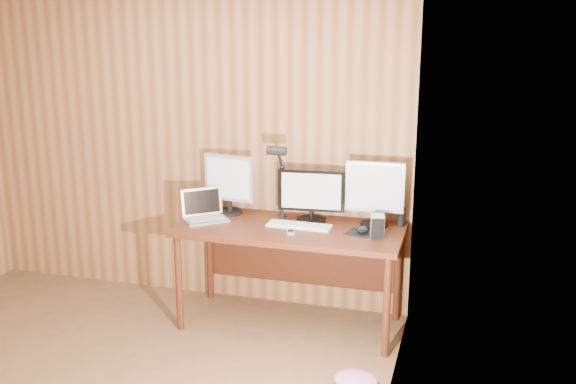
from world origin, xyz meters
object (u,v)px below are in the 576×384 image
at_px(keyboard, 299,225).
at_px(hard_drive, 377,226).
at_px(monitor_center, 311,195).
at_px(desk_lamp, 279,171).
at_px(monitor_left, 229,182).
at_px(monitor_right, 375,192).
at_px(speaker, 401,217).
at_px(laptop, 204,212).
at_px(phone, 291,232).
at_px(desk, 293,240).
at_px(mouse, 362,230).

xyz_separation_m(keyboard, hard_drive, (0.56, -0.05, 0.06)).
xyz_separation_m(monitor_center, desk_lamp, (-0.23, -0.03, 0.17)).
bearing_deg(monitor_left, hard_drive, -2.95).
bearing_deg(monitor_right, keyboard, -163.57).
bearing_deg(speaker, laptop, -170.62).
distance_m(monitor_center, monitor_left, 0.64).
xyz_separation_m(monitor_left, phone, (0.56, -0.32, -0.24)).
relative_size(monitor_right, keyboard, 1.01).
bearing_deg(phone, speaker, 9.24).
xyz_separation_m(monitor_left, monitor_right, (1.09, -0.01, 0.01)).
xyz_separation_m(monitor_left, laptop, (-0.13, -0.18, -0.19)).
height_order(monitor_left, phone, monitor_left).
height_order(monitor_center, keyboard, monitor_center).
bearing_deg(hard_drive, phone, 177.89).
bearing_deg(monitor_left, desk, -4.81).
relative_size(desk, phone, 14.55).
bearing_deg(laptop, desk_lamp, -26.39).
height_order(keyboard, desk_lamp, desk_lamp).
bearing_deg(monitor_center, desk_lamp, -176.98).
relative_size(desk, monitor_left, 3.56).
xyz_separation_m(monitor_right, hard_drive, (0.06, -0.23, -0.18)).
xyz_separation_m(monitor_center, mouse, (0.40, -0.16, -0.17)).
height_order(monitor_center, desk_lamp, desk_lamp).
bearing_deg(phone, monitor_center, 57.17).
height_order(phone, speaker, speaker).
bearing_deg(laptop, mouse, -39.34).
bearing_deg(monitor_left, desk_lamp, -0.53).
bearing_deg(keyboard, desk_lamp, 149.90).
bearing_deg(desk, laptop, -174.80).
height_order(desk, keyboard, keyboard).
relative_size(monitor_center, monitor_right, 1.05).
bearing_deg(desk_lamp, desk, -29.95).
height_order(desk, laptop, laptop).
distance_m(laptop, phone, 0.71).
bearing_deg(monitor_center, desk, -146.32).
bearing_deg(monitor_right, desk, -170.53).
bearing_deg(hard_drive, desk_lamp, 156.74).
bearing_deg(laptop, monitor_left, 15.44).
height_order(monitor_left, keyboard, monitor_left).
height_order(monitor_right, laptop, monitor_right).
xyz_separation_m(laptop, phone, (0.70, -0.13, -0.05)).
xyz_separation_m(monitor_right, phone, (-0.53, -0.31, -0.24)).
bearing_deg(monitor_left, laptop, -117.32).
xyz_separation_m(monitor_center, phone, (-0.08, -0.29, -0.19)).
relative_size(desk, speaker, 12.00).
bearing_deg(monitor_center, laptop, -173.94).
bearing_deg(keyboard, hard_drive, -3.84).
xyz_separation_m(keyboard, desk_lamp, (-0.18, 0.11, 0.36)).
bearing_deg(speaker, monitor_right, -163.51).
height_order(speaker, desk_lamp, desk_lamp).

